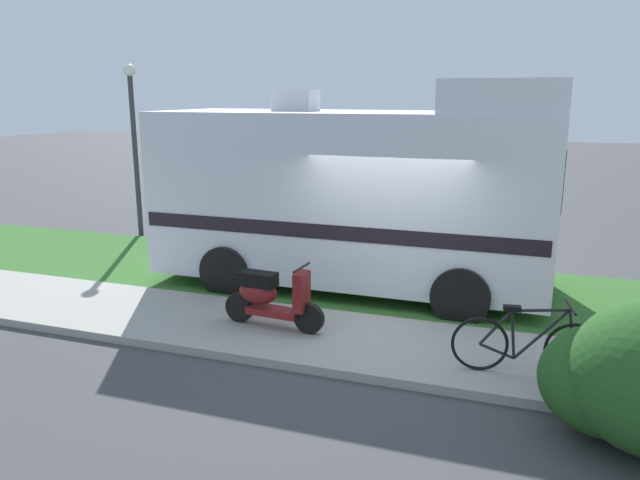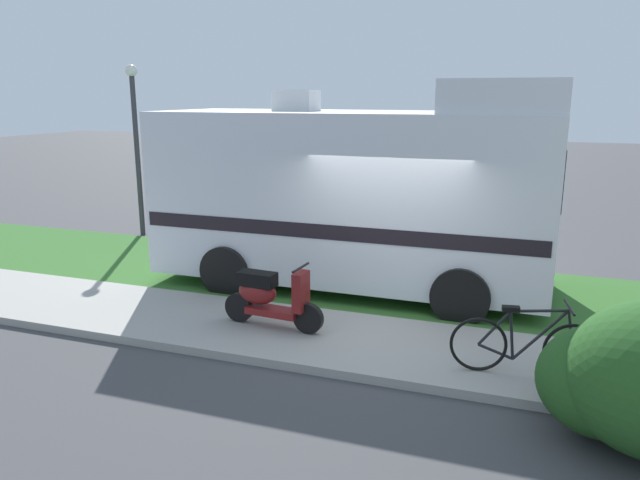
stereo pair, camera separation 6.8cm
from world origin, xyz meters
TOP-DOWN VIEW (x-y plane):
  - ground_plane at (0.00, 0.00)m, footprint 80.00×80.00m
  - sidewalk at (0.00, -1.20)m, footprint 24.00×2.00m
  - grass_strip at (0.00, 1.50)m, footprint 24.00×3.40m
  - motorhome_rv at (-0.83, 1.36)m, footprint 6.79×2.70m
  - scooter at (-1.40, -1.17)m, footprint 1.57×0.50m
  - bicycle at (2.11, -1.55)m, footprint 1.75×0.52m
  - pickup_truck_near at (-4.30, 6.17)m, footprint 5.80×2.30m
  - street_lamp_post at (-7.00, 3.60)m, footprint 0.28×0.28m

SIDE VIEW (x-z plane):
  - ground_plane at x=0.00m, z-range 0.00..0.00m
  - grass_strip at x=0.00m, z-range 0.00..0.08m
  - sidewalk at x=0.00m, z-range 0.00..0.12m
  - bicycle at x=2.11m, z-range 0.06..0.95m
  - scooter at x=-1.40m, z-range 0.09..1.06m
  - pickup_truck_near at x=-4.30m, z-range 0.06..1.94m
  - motorhome_rv at x=-0.83m, z-range -0.08..3.55m
  - street_lamp_post at x=-7.00m, z-range 0.45..4.55m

